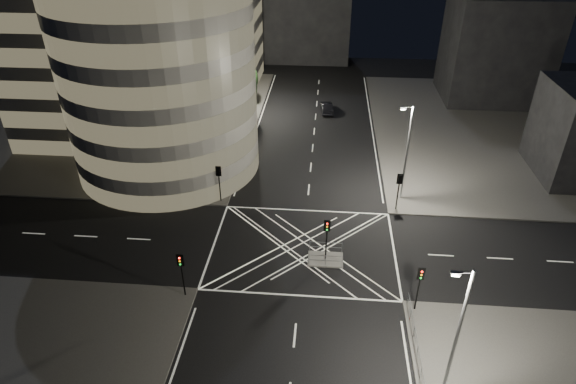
# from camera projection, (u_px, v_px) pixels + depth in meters

# --- Properties ---
(ground) EXTENTS (120.00, 120.00, 0.00)m
(ground) POSITION_uv_depth(u_px,v_px,m) (303.00, 248.00, 42.65)
(ground) COLOR black
(ground) RESTS_ON ground
(sidewalk_far_left) EXTENTS (42.00, 42.00, 0.15)m
(sidewalk_far_left) POSITION_uv_depth(u_px,v_px,m) (109.00, 118.00, 67.64)
(sidewalk_far_left) COLOR #4F4D4A
(sidewalk_far_left) RESTS_ON ground
(sidewalk_far_right) EXTENTS (42.00, 42.00, 0.15)m
(sidewalk_far_right) POSITION_uv_depth(u_px,v_px,m) (534.00, 132.00, 63.41)
(sidewalk_far_right) COLOR #4F4D4A
(sidewalk_far_right) RESTS_ON ground
(central_island) EXTENTS (3.00, 2.00, 0.15)m
(central_island) POSITION_uv_depth(u_px,v_px,m) (325.00, 259.00, 41.19)
(central_island) COLOR slate
(central_island) RESTS_ON ground
(office_tower_curved) EXTENTS (30.00, 29.00, 27.20)m
(office_tower_curved) POSITION_uv_depth(u_px,v_px,m) (129.00, 44.00, 53.44)
(office_tower_curved) COLOR gray
(office_tower_curved) RESTS_ON sidewalk_far_left
(office_block_rear) EXTENTS (24.00, 16.00, 22.00)m
(office_block_rear) POSITION_uv_depth(u_px,v_px,m) (178.00, 14.00, 74.06)
(office_block_rear) COLOR gray
(office_block_rear) RESTS_ON sidewalk_far_left
(building_right_far) EXTENTS (14.00, 12.00, 15.00)m
(building_right_far) POSITION_uv_depth(u_px,v_px,m) (496.00, 48.00, 70.69)
(building_right_far) COLOR black
(building_right_far) RESTS_ON sidewalk_far_right
(building_far_end) EXTENTS (18.00, 8.00, 18.00)m
(building_far_end) POSITION_uv_depth(u_px,v_px,m) (301.00, 10.00, 87.45)
(building_far_end) COLOR black
(building_far_end) RESTS_ON ground
(tree_a) EXTENTS (4.98, 4.98, 7.66)m
(tree_a) POSITION_uv_depth(u_px,v_px,m) (205.00, 148.00, 48.47)
(tree_a) COLOR black
(tree_a) RESTS_ON sidewalk_far_left
(tree_b) EXTENTS (5.07, 5.07, 7.92)m
(tree_b) POSITION_uv_depth(u_px,v_px,m) (218.00, 123.00, 53.45)
(tree_b) COLOR black
(tree_b) RESTS_ON sidewalk_far_left
(tree_c) EXTENTS (3.70, 3.70, 6.41)m
(tree_c) POSITION_uv_depth(u_px,v_px,m) (228.00, 109.00, 58.93)
(tree_c) COLOR black
(tree_c) RESTS_ON sidewalk_far_left
(tree_d) EXTENTS (5.48, 5.48, 8.12)m
(tree_d) POSITION_uv_depth(u_px,v_px,m) (237.00, 87.00, 63.65)
(tree_d) COLOR black
(tree_d) RESTS_ON sidewalk_far_left
(tree_e) EXTENTS (3.99, 3.99, 6.35)m
(tree_e) POSITION_uv_depth(u_px,v_px,m) (244.00, 79.00, 69.23)
(tree_e) COLOR black
(tree_e) RESTS_ON sidewalk_far_left
(traffic_signal_fl) EXTENTS (0.55, 0.22, 4.00)m
(traffic_signal_fl) POSITION_uv_depth(u_px,v_px,m) (219.00, 177.00, 47.54)
(traffic_signal_fl) COLOR black
(traffic_signal_fl) RESTS_ON sidewalk_far_left
(traffic_signal_nl) EXTENTS (0.55, 0.22, 4.00)m
(traffic_signal_nl) POSITION_uv_depth(u_px,v_px,m) (181.00, 267.00, 36.00)
(traffic_signal_nl) COLOR black
(traffic_signal_nl) RESTS_ON sidewalk_near_left
(traffic_signal_fr) EXTENTS (0.55, 0.22, 4.00)m
(traffic_signal_fr) POSITION_uv_depth(u_px,v_px,m) (399.00, 185.00, 46.25)
(traffic_signal_fr) COLOR black
(traffic_signal_fr) RESTS_ON sidewalk_far_right
(traffic_signal_nr) EXTENTS (0.55, 0.22, 4.00)m
(traffic_signal_nr) POSITION_uv_depth(u_px,v_px,m) (420.00, 281.00, 34.71)
(traffic_signal_nr) COLOR black
(traffic_signal_nr) RESTS_ON sidewalk_near_right
(traffic_signal_island) EXTENTS (0.55, 0.22, 4.00)m
(traffic_signal_island) POSITION_uv_depth(u_px,v_px,m) (327.00, 233.00, 39.71)
(traffic_signal_island) COLOR black
(traffic_signal_island) RESTS_ON central_island
(street_lamp_left_near) EXTENTS (1.25, 0.25, 10.00)m
(street_lamp_left_near) POSITION_uv_depth(u_px,v_px,m) (221.00, 131.00, 50.62)
(street_lamp_left_near) COLOR slate
(street_lamp_left_near) RESTS_ON sidewalk_far_left
(street_lamp_left_far) EXTENTS (1.25, 0.25, 10.00)m
(street_lamp_left_far) POSITION_uv_depth(u_px,v_px,m) (248.00, 77.00, 65.90)
(street_lamp_left_far) COLOR slate
(street_lamp_left_far) RESTS_ON sidewalk_far_left
(street_lamp_right_far) EXTENTS (1.25, 0.25, 10.00)m
(street_lamp_right_far) POSITION_uv_depth(u_px,v_px,m) (406.00, 151.00, 46.70)
(street_lamp_right_far) COLOR slate
(street_lamp_right_far) RESTS_ON sidewalk_far_right
(street_lamp_right_near) EXTENTS (1.25, 0.25, 10.00)m
(street_lamp_right_near) POSITION_uv_depth(u_px,v_px,m) (457.00, 333.00, 27.18)
(street_lamp_right_near) COLOR slate
(street_lamp_right_near) RESTS_ON sidewalk_near_right
(railing_near_right) EXTENTS (0.06, 11.70, 1.10)m
(railing_near_right) POSITION_uv_depth(u_px,v_px,m) (419.00, 362.00, 31.37)
(railing_near_right) COLOR slate
(railing_near_right) RESTS_ON sidewalk_near_right
(railing_island_south) EXTENTS (2.80, 0.06, 1.10)m
(railing_island_south) POSITION_uv_depth(u_px,v_px,m) (325.00, 260.00, 40.10)
(railing_island_south) COLOR slate
(railing_island_south) RESTS_ON central_island
(railing_island_north) EXTENTS (2.80, 0.06, 1.10)m
(railing_island_north) POSITION_uv_depth(u_px,v_px,m) (326.00, 247.00, 41.63)
(railing_island_north) COLOR slate
(railing_island_north) RESTS_ON central_island
(sedan) EXTENTS (2.01, 4.52, 1.44)m
(sedan) POSITION_uv_depth(u_px,v_px,m) (327.00, 107.00, 69.19)
(sedan) COLOR black
(sedan) RESTS_ON ground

